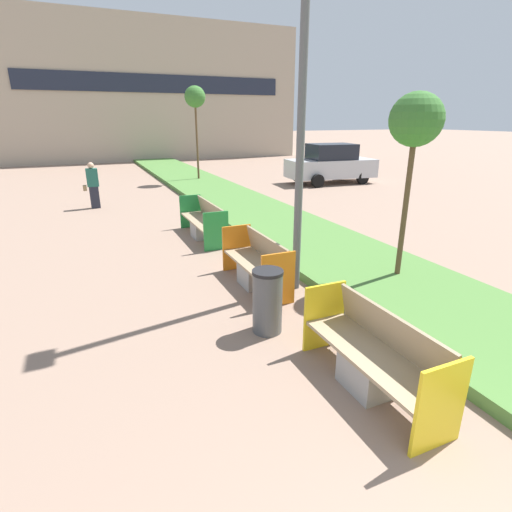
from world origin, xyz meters
The scene contains 11 objects.
planter_grass_strip centered at (3.20, 12.00, 0.09)m, with size 2.80×120.00×0.18m.
building_backdrop centered at (4.00, 33.73, 4.80)m, with size 21.61×5.67×9.61m.
bench_yellow_frame centered at (0.94, 3.55, 0.37)m, with size 0.65×2.02×0.94m.
bench_orange_frame centered at (0.94, 6.90, 0.36)m, with size 0.65×1.96×0.94m.
bench_green_frame centered at (0.94, 10.41, 0.38)m, with size 0.65×2.38×0.94m.
litter_bin centered at (0.37, 5.24, 0.49)m, with size 0.46×0.46×0.97m.
street_lamp_post centered at (1.55, 6.49, 3.82)m, with size 0.24×0.44×6.88m.
sapling_tree_near centered at (3.49, 5.94, 2.95)m, with size 0.92×0.92×3.46m.
sapling_tree_far centered at (3.49, 19.86, 3.87)m, with size 0.97×0.97×4.44m.
pedestrian_walking centered at (-1.53, 15.50, 0.80)m, with size 0.53×0.24×1.59m.
parked_car_distant centered at (9.27, 16.98, 0.91)m, with size 4.36×2.19×1.86m.
Camera 1 is at (-1.91, 0.45, 3.03)m, focal length 28.00 mm.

